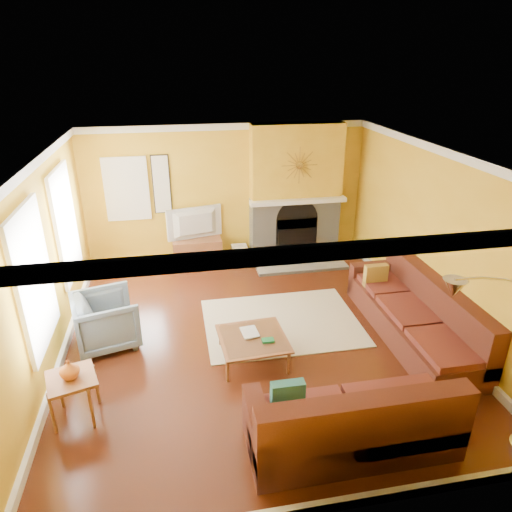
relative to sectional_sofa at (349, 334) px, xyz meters
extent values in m
cube|color=#5A2613|center=(-1.14, 0.87, -0.46)|extent=(5.50, 6.00, 0.02)
cube|color=white|center=(-1.14, 0.87, 2.26)|extent=(5.50, 6.00, 0.02)
cube|color=gold|center=(-1.14, 3.88, 0.90)|extent=(5.50, 0.02, 2.70)
cube|color=gold|center=(-1.14, -2.14, 0.90)|extent=(5.50, 0.02, 2.70)
cube|color=gold|center=(-3.90, 0.87, 0.90)|extent=(0.02, 6.00, 2.70)
cube|color=gold|center=(1.62, 0.87, 0.90)|extent=(0.02, 6.00, 2.70)
cube|color=white|center=(-3.86, 2.17, 1.05)|extent=(0.06, 1.22, 1.72)
cube|color=white|center=(-3.86, 0.27, 1.05)|extent=(0.06, 1.22, 1.72)
cube|color=white|center=(-3.04, 3.83, 1.10)|extent=(0.82, 0.06, 1.22)
cube|color=white|center=(-2.39, 3.84, 1.15)|extent=(0.34, 0.04, 1.14)
cube|color=white|center=(0.21, 3.43, 0.80)|extent=(1.92, 0.22, 0.08)
cube|color=gray|center=(0.21, 3.12, -0.42)|extent=(1.80, 0.70, 0.06)
cube|color=beige|center=(-0.65, 1.13, -0.44)|extent=(2.40, 1.80, 0.02)
cube|color=brown|center=(-1.80, 3.59, -0.19)|extent=(0.96, 0.43, 0.53)
imported|color=black|center=(-1.80, 3.59, 0.39)|extent=(1.11, 0.39, 0.63)
cube|color=white|center=(-0.95, 3.59, -0.29)|extent=(0.31, 0.31, 0.31)
imported|color=slate|center=(-3.27, 1.05, -0.06)|extent=(1.05, 1.03, 0.78)
imported|color=orange|center=(-3.47, -0.42, 0.23)|extent=(0.27, 0.27, 0.23)
imported|color=white|center=(-1.40, 0.38, -0.08)|extent=(0.25, 0.32, 0.03)
camera|label=1|loc=(-2.18, -4.84, 3.44)|focal=32.00mm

